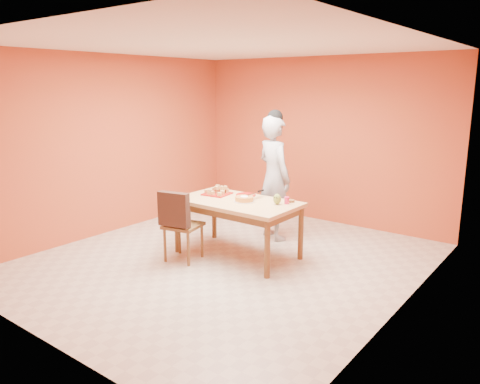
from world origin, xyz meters
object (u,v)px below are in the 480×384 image
Objects in this scene: dining_table at (238,207)px; red_dinner_plate at (246,195)px; dining_chair at (182,224)px; egg_ornament at (277,199)px; sponge_cake at (244,199)px; checker_tin at (291,201)px; pastry_platter at (217,194)px; magenta_glass at (287,200)px; person at (274,178)px.

red_dinner_plate is at bearing 105.53° from dining_table.
dining_chair reaches higher than egg_ornament.
sponge_cake is at bearing -56.78° from red_dinner_plate.
dining_chair reaches higher than checker_tin.
pastry_platter is 3.68× the size of magenta_glass.
magenta_glass is (0.08, 0.09, -0.02)m from egg_ornament.
person is 6.71× the size of red_dinner_plate.
person reaches higher than magenta_glass.
sponge_cake is at bearing 31.80° from dining_chair.
person reaches higher than pastry_platter.
dining_chair is at bearing -129.46° from dining_table.
checker_tin is at bearing 28.22° from dining_chair.
egg_ornament is (0.41, 0.15, 0.03)m from sponge_cake.
dining_chair is at bearing -114.12° from red_dinner_plate.
dining_chair is at bearing -92.86° from pastry_platter.
magenta_glass is 0.12m from checker_tin.
checker_tin is at bearing 4.70° from red_dinner_plate.
magenta_glass is at bearing 7.52° from pastry_platter.
sponge_cake is 1.78× the size of egg_ornament.
pastry_platter is 1.22× the size of red_dinner_plate.
dining_table is 16.20× the size of checker_tin.
sponge_cake is at bearing -179.83° from egg_ornament.
dining_chair is 1.27m from egg_ornament.
checker_tin is at bearing 30.21° from dining_table.
red_dinner_plate is at bearing 53.44° from dining_chair.
person is at bearing 106.07° from egg_ornament.
magenta_glass is at bearing -4.62° from red_dinner_plate.
dining_table is at bearing -13.03° from pastry_platter.
egg_ornament is at bearing 2.63° from pastry_platter.
dining_table is 0.76m from dining_chair.
red_dinner_plate is at bearing 28.76° from pastry_platter.
egg_ornament reaches higher than sponge_cake.
egg_ornament reaches higher than dining_table.
pastry_platter is (0.03, 0.67, 0.28)m from dining_chair.
pastry_platter is at bearing 169.30° from sponge_cake.
dining_chair reaches higher than red_dinner_plate.
checker_tin is at bearing 93.69° from magenta_glass.
pastry_platter is at bearing 87.83° from person.
dining_chair is at bearing -139.34° from checker_tin.
magenta_glass is at bearing 156.50° from person.
egg_ornament is 0.23m from checker_tin.
dining_chair is 0.52× the size of person.
dining_table is 17.80× the size of magenta_glass.
checker_tin is (-0.01, 0.11, -0.03)m from magenta_glass.
sponge_cake is at bearing -10.70° from pastry_platter.
sponge_cake is 0.60m from checker_tin.
egg_ornament reaches higher than checker_tin.
checker_tin is at bearing 13.56° from pastry_platter.
sponge_cake is 2.43× the size of checker_tin.
dining_table is at bearing 115.73° from person.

